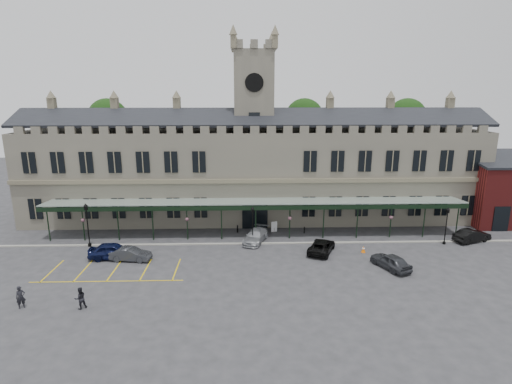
{
  "coord_description": "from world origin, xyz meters",
  "views": [
    {
      "loc": [
        -1.26,
        -37.25,
        16.79
      ],
      "look_at": [
        0.0,
        6.0,
        6.0
      ],
      "focal_mm": 28.0,
      "sensor_mm": 36.0,
      "label": 1
    }
  ],
  "objects_px": {
    "traffic_cone": "(363,249)",
    "car_right_a": "(391,261)",
    "station_building": "(254,171)",
    "car_right_b": "(472,236)",
    "car_taxi": "(256,236)",
    "clock_tower": "(254,121)",
    "person_b": "(80,298)",
    "person_a": "(21,297)",
    "lamp_post_left": "(87,221)",
    "car_left_a": "(113,251)",
    "car_left_b": "(131,254)",
    "lamp_post_right": "(447,222)",
    "lamp_post_mid": "(253,222)",
    "car_van": "(322,246)",
    "sign_board": "(274,227)"
  },
  "relations": [
    {
      "from": "traffic_cone",
      "to": "car_right_a",
      "type": "relative_size",
      "value": 0.16
    },
    {
      "from": "person_a",
      "to": "person_b",
      "type": "height_order",
      "value": "person_a"
    },
    {
      "from": "station_building",
      "to": "sign_board",
      "type": "xyz_separation_m",
      "value": [
        2.36,
        -6.35,
        -5.82
      ]
    },
    {
      "from": "car_left_a",
      "to": "car_taxi",
      "type": "bearing_deg",
      "value": -77.89
    },
    {
      "from": "person_a",
      "to": "person_b",
      "type": "distance_m",
      "value": 4.78
    },
    {
      "from": "station_building",
      "to": "car_taxi",
      "type": "relative_size",
      "value": 12.24
    },
    {
      "from": "clock_tower",
      "to": "person_b",
      "type": "relative_size",
      "value": 13.59
    },
    {
      "from": "car_taxi",
      "to": "lamp_post_right",
      "type": "bearing_deg",
      "value": 16.31
    },
    {
      "from": "car_van",
      "to": "car_right_b",
      "type": "xyz_separation_m",
      "value": [
        18.0,
        2.63,
        0.08
      ]
    },
    {
      "from": "car_left_b",
      "to": "person_b",
      "type": "relative_size",
      "value": 2.27
    },
    {
      "from": "clock_tower",
      "to": "car_left_b",
      "type": "relative_size",
      "value": 5.99
    },
    {
      "from": "lamp_post_left",
      "to": "car_right_a",
      "type": "relative_size",
      "value": 1.14
    },
    {
      "from": "clock_tower",
      "to": "person_a",
      "type": "xyz_separation_m",
      "value": [
        -19.2,
        -23.9,
        -12.17
      ]
    },
    {
      "from": "car_left_b",
      "to": "car_right_a",
      "type": "height_order",
      "value": "car_right_a"
    },
    {
      "from": "car_taxi",
      "to": "person_a",
      "type": "height_order",
      "value": "person_a"
    },
    {
      "from": "lamp_post_left",
      "to": "traffic_cone",
      "type": "xyz_separation_m",
      "value": [
        30.27,
        -2.64,
        -2.63
      ]
    },
    {
      "from": "lamp_post_mid",
      "to": "car_left_a",
      "type": "distance_m",
      "value": 15.16
    },
    {
      "from": "lamp_post_left",
      "to": "sign_board",
      "type": "height_order",
      "value": "lamp_post_left"
    },
    {
      "from": "lamp_post_left",
      "to": "car_taxi",
      "type": "distance_m",
      "value": 18.86
    },
    {
      "from": "lamp_post_left",
      "to": "car_right_a",
      "type": "distance_m",
      "value": 32.52
    },
    {
      "from": "lamp_post_mid",
      "to": "lamp_post_right",
      "type": "distance_m",
      "value": 21.87
    },
    {
      "from": "car_left_a",
      "to": "clock_tower",
      "type": "bearing_deg",
      "value": -50.75
    },
    {
      "from": "lamp_post_right",
      "to": "car_left_a",
      "type": "distance_m",
      "value": 36.63
    },
    {
      "from": "car_right_b",
      "to": "lamp_post_left",
      "type": "bearing_deg",
      "value": 70.39
    },
    {
      "from": "sign_board",
      "to": "car_right_b",
      "type": "xyz_separation_m",
      "value": [
        22.64,
        -4.05,
        0.1
      ]
    },
    {
      "from": "lamp_post_mid",
      "to": "car_left_a",
      "type": "height_order",
      "value": "lamp_post_mid"
    },
    {
      "from": "lamp_post_left",
      "to": "person_a",
      "type": "relative_size",
      "value": 2.67
    },
    {
      "from": "station_building",
      "to": "car_right_b",
      "type": "xyz_separation_m",
      "value": [
        25.0,
        -10.4,
        -5.72
      ]
    },
    {
      "from": "clock_tower",
      "to": "car_taxi",
      "type": "relative_size",
      "value": 5.06
    },
    {
      "from": "lamp_post_mid",
      "to": "person_a",
      "type": "relative_size",
      "value": 2.38
    },
    {
      "from": "lamp_post_left",
      "to": "lamp_post_right",
      "type": "xyz_separation_m",
      "value": [
        40.2,
        -0.48,
        -0.39
      ]
    },
    {
      "from": "lamp_post_right",
      "to": "car_left_b",
      "type": "relative_size",
      "value": 1.06
    },
    {
      "from": "clock_tower",
      "to": "car_left_b",
      "type": "distance_m",
      "value": 23.25
    },
    {
      "from": "lamp_post_mid",
      "to": "car_right_b",
      "type": "xyz_separation_m",
      "value": [
        25.39,
        0.02,
        -1.92
      ]
    },
    {
      "from": "traffic_cone",
      "to": "car_taxi",
      "type": "xyz_separation_m",
      "value": [
        -11.57,
        3.51,
        0.36
      ]
    },
    {
      "from": "car_left_b",
      "to": "car_taxi",
      "type": "bearing_deg",
      "value": -62.18
    },
    {
      "from": "lamp_post_left",
      "to": "lamp_post_mid",
      "type": "bearing_deg",
      "value": 0.48
    },
    {
      "from": "station_building",
      "to": "car_taxi",
      "type": "height_order",
      "value": "station_building"
    },
    {
      "from": "traffic_cone",
      "to": "lamp_post_left",
      "type": "bearing_deg",
      "value": 175.02
    },
    {
      "from": "sign_board",
      "to": "car_right_a",
      "type": "xyz_separation_m",
      "value": [
        10.64,
        -10.95,
        0.11
      ]
    },
    {
      "from": "lamp_post_left",
      "to": "sign_board",
      "type": "distance_m",
      "value": 21.64
    },
    {
      "from": "car_left_a",
      "to": "person_b",
      "type": "xyz_separation_m",
      "value": [
        0.58,
        -10.0,
        0.08
      ]
    },
    {
      "from": "clock_tower",
      "to": "car_van",
      "type": "distance_m",
      "value": 19.39
    },
    {
      "from": "car_left_a",
      "to": "station_building",
      "type": "bearing_deg",
      "value": -50.93
    },
    {
      "from": "clock_tower",
      "to": "sign_board",
      "type": "xyz_separation_m",
      "value": [
        2.36,
        -6.44,
        -12.47
      ]
    },
    {
      "from": "station_building",
      "to": "car_right_b",
      "type": "distance_m",
      "value": 27.67
    },
    {
      "from": "lamp_post_mid",
      "to": "car_van",
      "type": "relative_size",
      "value": 0.94
    },
    {
      "from": "clock_tower",
      "to": "car_left_a",
      "type": "bearing_deg",
      "value": -136.76
    },
    {
      "from": "car_van",
      "to": "car_right_b",
      "type": "distance_m",
      "value": 18.19
    },
    {
      "from": "person_b",
      "to": "car_right_b",
      "type": "bearing_deg",
      "value": 163.01
    }
  ]
}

